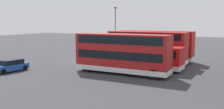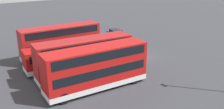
% 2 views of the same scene
% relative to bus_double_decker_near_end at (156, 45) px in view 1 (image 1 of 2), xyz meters
% --- Properties ---
extents(ground_plane, '(140.00, 140.00, 0.00)m').
position_rel_bus_double_decker_near_end_xyz_m(ground_plane, '(5.34, -9.96, -2.45)').
color(ground_plane, '#38383D').
extents(bus_double_decker_near_end, '(2.97, 11.14, 4.55)m').
position_rel_bus_double_decker_near_end_xyz_m(bus_double_decker_near_end, '(0.00, 0.00, 0.00)').
color(bus_double_decker_near_end, '#B71411').
rests_on(bus_double_decker_near_end, ground).
extents(bus_double_decker_second, '(3.25, 11.37, 4.55)m').
position_rel_bus_double_decker_near_end_xyz_m(bus_double_decker_second, '(3.39, -0.41, 0.00)').
color(bus_double_decker_second, '#A51919').
rests_on(bus_double_decker_second, ground).
extents(bus_single_deck_third, '(3.29, 11.66, 2.95)m').
position_rel_bus_double_decker_near_end_xyz_m(bus_single_deck_third, '(7.10, -0.33, -0.83)').
color(bus_single_deck_third, '#B71411').
rests_on(bus_single_deck_third, ground).
extents(bus_double_decker_fourth, '(2.73, 11.08, 4.55)m').
position_rel_bus_double_decker_near_end_xyz_m(bus_double_decker_fourth, '(10.94, -0.69, -0.00)').
color(bus_double_decker_fourth, '#A51919').
rests_on(bus_double_decker_fourth, ground).
extents(car_hatchback_silver, '(4.26, 2.33, 1.43)m').
position_rel_bus_double_decker_near_end_xyz_m(car_hatchback_silver, '(15.78, -13.14, -1.75)').
color(car_hatchback_silver, '#1E479E').
rests_on(car_hatchback_silver, ground).
extents(lamp_post_tall, '(0.70, 0.30, 8.78)m').
position_rel_bus_double_decker_near_end_xyz_m(lamp_post_tall, '(-8.45, -11.05, 2.63)').
color(lamp_post_tall, '#38383D').
rests_on(lamp_post_tall, ground).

